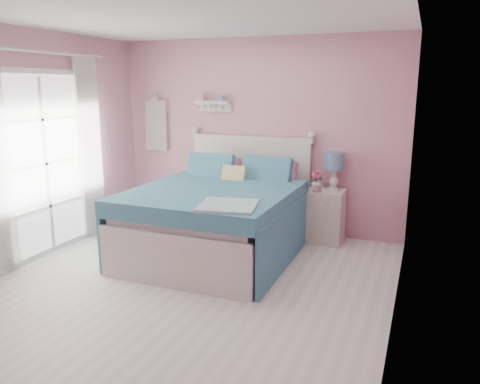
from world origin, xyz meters
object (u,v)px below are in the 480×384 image
Objects in this scene: bed at (219,218)px; table_lamp at (334,164)px; nightstand at (325,216)px; teacup at (317,189)px; vase at (316,183)px.

bed reaches higher than table_lamp.
bed is 1.40m from nightstand.
bed is 4.76× the size of table_lamp.
nightstand is (1.09, 0.88, -0.08)m from bed.
teacup reaches higher than nightstand.
vase is at bearing 165.01° from nightstand.
bed is at bearing -144.77° from teacup.
bed is 15.90× the size of vase.
teacup is at bearing -73.62° from vase.
nightstand is 0.68m from table_lamp.
bed is 3.32× the size of nightstand.
vase is 0.20m from teacup.
vase is at bearing 106.38° from teacup.
bed reaches higher than teacup.
bed is 22.59× the size of teacup.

